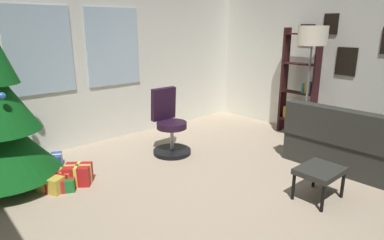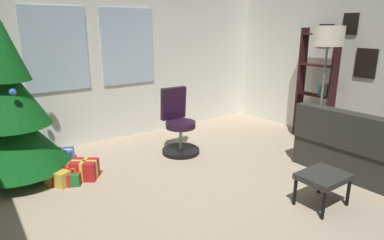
# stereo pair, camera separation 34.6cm
# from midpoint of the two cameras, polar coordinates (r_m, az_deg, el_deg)

# --- Properties ---
(ground_plane) EXTENTS (5.59, 5.22, 0.10)m
(ground_plane) POSITION_cam_midpoint_polar(r_m,az_deg,el_deg) (3.81, 2.86, -13.80)
(ground_plane) COLOR tan
(wall_back_with_windows) EXTENTS (5.59, 0.12, 2.75)m
(wall_back_with_windows) POSITION_cam_midpoint_polar(r_m,az_deg,el_deg) (5.54, -16.90, 10.56)
(wall_back_with_windows) COLOR silver
(wall_back_with_windows) RESTS_ON ground_plane
(wall_right_with_frames) EXTENTS (0.12, 5.22, 2.75)m
(wall_right_with_frames) POSITION_cam_midpoint_polar(r_m,az_deg,el_deg) (5.70, 24.44, 9.93)
(wall_right_with_frames) COLOR silver
(wall_right_with_frames) RESTS_ON ground_plane
(couch) EXTENTS (1.50, 2.00, 0.84)m
(couch) POSITION_cam_midpoint_polar(r_m,az_deg,el_deg) (4.80, 27.84, -4.78)
(couch) COLOR #2D2D28
(couch) RESTS_ON ground_plane
(footstool) EXTENTS (0.50, 0.40, 0.36)m
(footstool) POSITION_cam_midpoint_polar(r_m,az_deg,el_deg) (3.81, 18.79, -8.65)
(footstool) COLOR #2D2D28
(footstool) RESTS_ON ground_plane
(holiday_tree) EXTENTS (1.18, 1.18, 2.41)m
(holiday_tree) POSITION_cam_midpoint_polar(r_m,az_deg,el_deg) (4.36, -32.20, -0.25)
(holiday_tree) COLOR #4C331E
(holiday_tree) RESTS_ON ground_plane
(gift_box_red) EXTENTS (0.39, 0.37, 0.25)m
(gift_box_red) POSITION_cam_midpoint_polar(r_m,az_deg,el_deg) (4.30, -21.34, -8.81)
(gift_box_red) COLOR red
(gift_box_red) RESTS_ON ground_plane
(gift_box_green) EXTENTS (0.30, 0.28, 0.15)m
(gift_box_green) POSITION_cam_midpoint_polar(r_m,az_deg,el_deg) (4.22, -23.51, -10.23)
(gift_box_green) COLOR #1E722D
(gift_box_green) RESTS_ON ground_plane
(gift_box_gold) EXTENTS (0.44, 0.42, 0.19)m
(gift_box_gold) POSITION_cam_midpoint_polar(r_m,az_deg,el_deg) (4.29, -24.55, -9.59)
(gift_box_gold) COLOR gold
(gift_box_gold) RESTS_ON ground_plane
(gift_box_blue) EXTENTS (0.39, 0.36, 0.17)m
(gift_box_blue) POSITION_cam_midpoint_polar(r_m,az_deg,el_deg) (4.95, -25.35, -6.46)
(gift_box_blue) COLOR #2D4C99
(gift_box_blue) RESTS_ON ground_plane
(office_chair) EXTENTS (0.56, 0.56, 0.97)m
(office_chair) POSITION_cam_midpoint_polar(r_m,az_deg,el_deg) (4.89, -5.93, -1.56)
(office_chair) COLOR black
(office_chair) RESTS_ON ground_plane
(bookshelf) EXTENTS (0.18, 0.64, 1.81)m
(bookshelf) POSITION_cam_midpoint_polar(r_m,az_deg,el_deg) (5.87, 16.50, 5.02)
(bookshelf) COLOR black
(bookshelf) RESTS_ON ground_plane
(floor_lamp) EXTENTS (0.43, 0.43, 1.84)m
(floor_lamp) POSITION_cam_midpoint_polar(r_m,az_deg,el_deg) (5.20, 18.25, 12.65)
(floor_lamp) COLOR slate
(floor_lamp) RESTS_ON ground_plane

